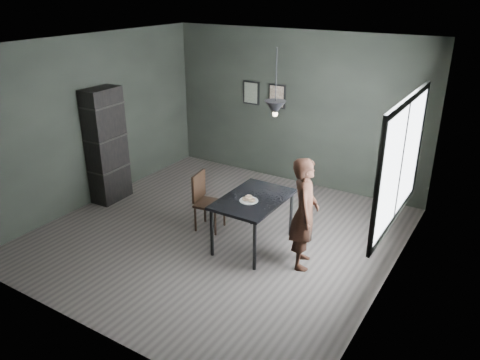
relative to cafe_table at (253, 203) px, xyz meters
The scene contains 13 objects.
ground 0.90m from the cafe_table, behind, with size 5.00×5.00×0.00m, color #342F2D.
back_wall 2.67m from the cafe_table, 103.50° to the left, with size 5.00×0.10×2.80m, color black.
ceiling 2.21m from the cafe_table, behind, with size 5.00×5.00×0.02m.
window_assembly 2.10m from the cafe_table, ahead, with size 0.04×1.96×1.56m.
cafe_table is the anchor object (origin of this frame).
white_plate 0.16m from the cafe_table, 88.15° to the right, with size 0.23×0.23×0.01m, color white.
donut_pile 0.18m from the cafe_table, 88.15° to the right, with size 0.19×0.15×0.08m.
woman 0.83m from the cafe_table, ahead, with size 0.56×0.37×1.53m, color black.
wood_chair 0.91m from the cafe_table, behind, with size 0.45×0.45×0.90m.
shelf_unit 2.94m from the cafe_table, behind, with size 0.37×0.65×1.96m, color black.
pendant_lamp 1.41m from the cafe_table, 21.80° to the left, with size 0.28×0.28×0.86m.
framed_print_left 3.03m from the cafe_table, 121.30° to the left, with size 0.34×0.04×0.44m.
framed_print_right 2.80m from the cafe_table, 111.06° to the left, with size 0.34×0.04×0.44m.
Camera 1 is at (3.57, -5.13, 3.53)m, focal length 35.00 mm.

